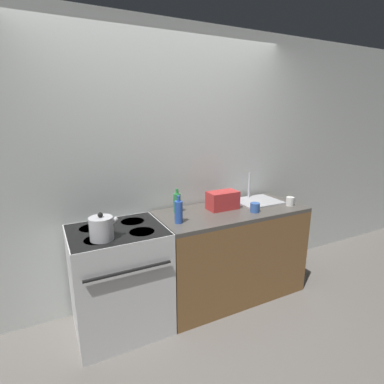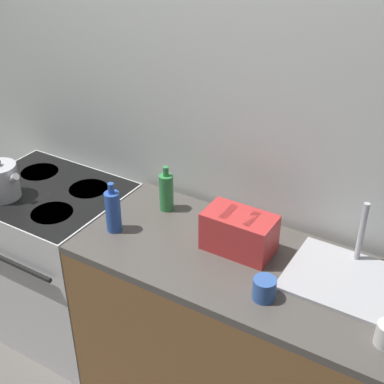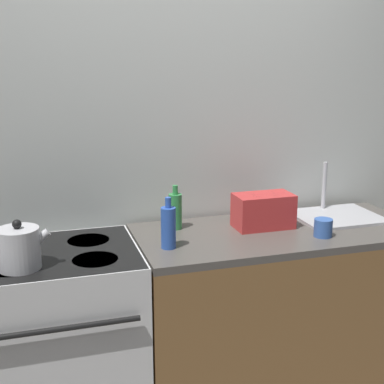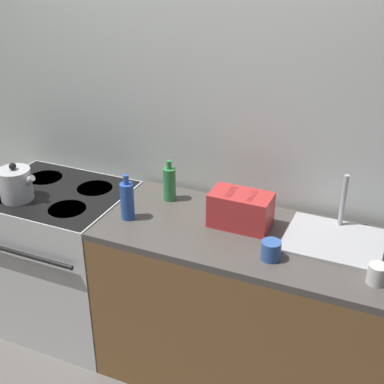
{
  "view_description": "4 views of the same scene",
  "coord_description": "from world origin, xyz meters",
  "px_view_note": "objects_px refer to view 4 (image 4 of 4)",
  "views": [
    {
      "loc": [
        -1.07,
        -1.95,
        1.81
      ],
      "look_at": [
        0.12,
        0.38,
        1.11
      ],
      "focal_mm": 28.0,
      "sensor_mm": 36.0,
      "label": 1
    },
    {
      "loc": [
        1.22,
        -1.27,
        2.28
      ],
      "look_at": [
        0.23,
        0.37,
        1.13
      ],
      "focal_mm": 50.0,
      "sensor_mm": 36.0,
      "label": 2
    },
    {
      "loc": [
        -0.65,
        -2.01,
        1.75
      ],
      "look_at": [
        0.08,
        0.41,
        1.11
      ],
      "focal_mm": 50.0,
      "sensor_mm": 36.0,
      "label": 3
    },
    {
      "loc": [
        1.14,
        -1.78,
        2.25
      ],
      "look_at": [
        0.19,
        0.39,
        1.03
      ],
      "focal_mm": 50.0,
      "sensor_mm": 36.0,
      "label": 4
    }
  ],
  "objects_px": {
    "toaster": "(241,210)",
    "bottle_blue": "(127,200)",
    "bottle_green": "(169,183)",
    "stove": "(64,259)",
    "kettle": "(16,184)",
    "cup_white": "(377,274)",
    "cup_blue": "(271,250)"
  },
  "relations": [
    {
      "from": "stove",
      "to": "cup_blue",
      "type": "distance_m",
      "value": 1.36
    },
    {
      "from": "bottle_green",
      "to": "bottle_blue",
      "type": "bearing_deg",
      "value": -111.52
    },
    {
      "from": "bottle_blue",
      "to": "toaster",
      "type": "bearing_deg",
      "value": 16.19
    },
    {
      "from": "toaster",
      "to": "cup_blue",
      "type": "xyz_separation_m",
      "value": [
        0.22,
        -0.22,
        -0.04
      ]
    },
    {
      "from": "kettle",
      "to": "bottle_blue",
      "type": "distance_m",
      "value": 0.65
    },
    {
      "from": "cup_blue",
      "to": "cup_white",
      "type": "bearing_deg",
      "value": 0.73
    },
    {
      "from": "cup_white",
      "to": "kettle",
      "type": "bearing_deg",
      "value": -179.99
    },
    {
      "from": "bottle_green",
      "to": "cup_blue",
      "type": "distance_m",
      "value": 0.73
    },
    {
      "from": "stove",
      "to": "bottle_green",
      "type": "relative_size",
      "value": 4.01
    },
    {
      "from": "stove",
      "to": "toaster",
      "type": "bearing_deg",
      "value": 3.83
    },
    {
      "from": "bottle_green",
      "to": "stove",
      "type": "bearing_deg",
      "value": -163.79
    },
    {
      "from": "bottle_green",
      "to": "cup_white",
      "type": "height_order",
      "value": "bottle_green"
    },
    {
      "from": "bottle_green",
      "to": "kettle",
      "type": "bearing_deg",
      "value": -156.72
    },
    {
      "from": "toaster",
      "to": "cup_white",
      "type": "height_order",
      "value": "toaster"
    },
    {
      "from": "bottle_blue",
      "to": "cup_white",
      "type": "relative_size",
      "value": 2.77
    },
    {
      "from": "stove",
      "to": "toaster",
      "type": "height_order",
      "value": "toaster"
    },
    {
      "from": "stove",
      "to": "cup_white",
      "type": "height_order",
      "value": "cup_white"
    },
    {
      "from": "kettle",
      "to": "cup_white",
      "type": "xyz_separation_m",
      "value": [
        1.85,
        0.0,
        -0.04
      ]
    },
    {
      "from": "bottle_green",
      "to": "bottle_blue",
      "type": "distance_m",
      "value": 0.28
    },
    {
      "from": "stove",
      "to": "bottle_blue",
      "type": "relative_size",
      "value": 3.79
    },
    {
      "from": "kettle",
      "to": "bottle_green",
      "type": "bearing_deg",
      "value": 23.28
    },
    {
      "from": "cup_blue",
      "to": "bottle_blue",
      "type": "bearing_deg",
      "value": 175.25
    },
    {
      "from": "stove",
      "to": "bottle_blue",
      "type": "height_order",
      "value": "bottle_blue"
    },
    {
      "from": "toaster",
      "to": "bottle_blue",
      "type": "bearing_deg",
      "value": -163.81
    },
    {
      "from": "cup_white",
      "to": "cup_blue",
      "type": "distance_m",
      "value": 0.45
    },
    {
      "from": "kettle",
      "to": "bottle_green",
      "type": "xyz_separation_m",
      "value": [
        0.75,
        0.32,
        0.01
      ]
    },
    {
      "from": "cup_blue",
      "to": "stove",
      "type": "bearing_deg",
      "value": 173.28
    },
    {
      "from": "toaster",
      "to": "bottle_blue",
      "type": "height_order",
      "value": "bottle_blue"
    },
    {
      "from": "kettle",
      "to": "bottle_blue",
      "type": "bearing_deg",
      "value": 5.11
    },
    {
      "from": "stove",
      "to": "kettle",
      "type": "xyz_separation_m",
      "value": [
        -0.14,
        -0.14,
        0.53
      ]
    },
    {
      "from": "stove",
      "to": "kettle",
      "type": "height_order",
      "value": "kettle"
    },
    {
      "from": "bottle_green",
      "to": "bottle_blue",
      "type": "xyz_separation_m",
      "value": [
        -0.1,
        -0.26,
        0.01
      ]
    }
  ]
}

